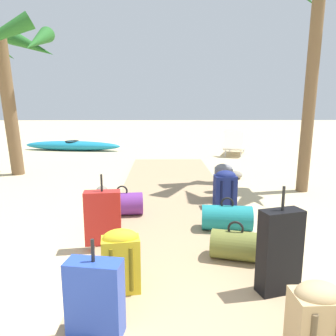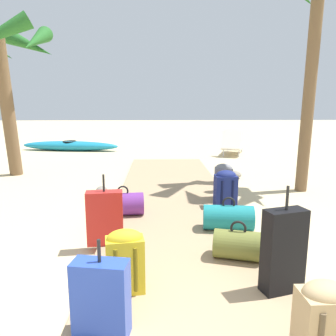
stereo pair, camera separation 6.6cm
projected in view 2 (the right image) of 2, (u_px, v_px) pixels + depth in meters
name	position (u px, v px, depth m)	size (l,w,h in m)	color
ground_plane	(177.00, 224.00, 4.54)	(60.00, 60.00, 0.00)	#D1BA8C
boardwalk	(174.00, 203.00, 5.35)	(1.88, 8.29, 0.08)	tan
duffel_bag_teal	(228.00, 217.00, 4.10)	(0.65, 0.39, 0.42)	#197A7F
backpack_navy	(226.00, 188.00, 4.99)	(0.33, 0.26, 0.57)	navy
duffel_bag_purple	(123.00, 204.00, 4.65)	(0.61, 0.37, 0.43)	#6B2D84
suitcase_red	(105.00, 218.00, 3.66)	(0.41, 0.21, 0.80)	red
duffel_bag_olive	(238.00, 245.00, 3.32)	(0.54, 0.42, 0.41)	olive
backpack_tan	(323.00, 324.00, 1.91)	(0.29, 0.24, 0.56)	tan
backpack_yellow	(125.00, 259.00, 2.72)	(0.34, 0.24, 0.55)	gold
backpack_grey	(223.00, 180.00, 5.43)	(0.32, 0.27, 0.59)	slate
suitcase_black	(283.00, 251.00, 2.71)	(0.38, 0.25, 0.91)	black
suitcase_blue	(101.00, 299.00, 2.20)	(0.40, 0.23, 0.69)	#2847B7
palm_tree_far_left	(4.00, 56.00, 7.05)	(2.31, 2.30, 3.45)	brown
lounge_chair	(233.00, 145.00, 10.66)	(1.06, 1.61, 0.82)	white
kayak	(70.00, 146.00, 11.71)	(3.60, 1.20, 0.35)	teal
rock_right_far	(234.00, 175.00, 7.34)	(0.32, 0.35, 0.17)	gray
rock_left_mid	(102.00, 190.00, 6.02)	(0.28, 0.20, 0.15)	gray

